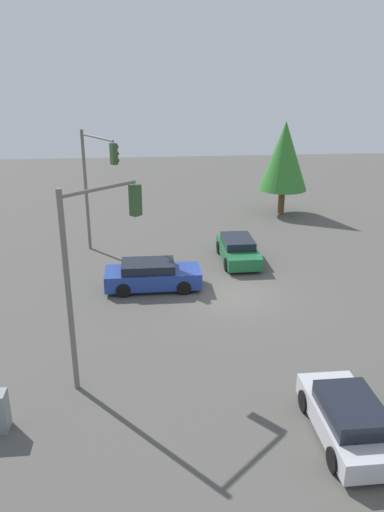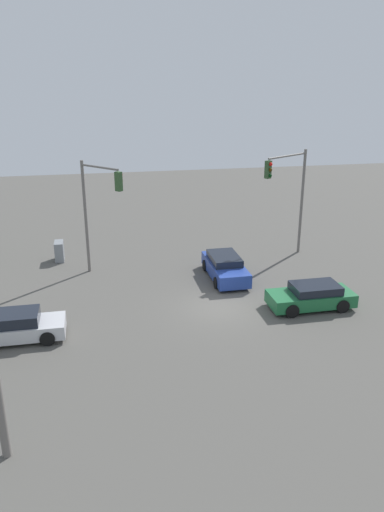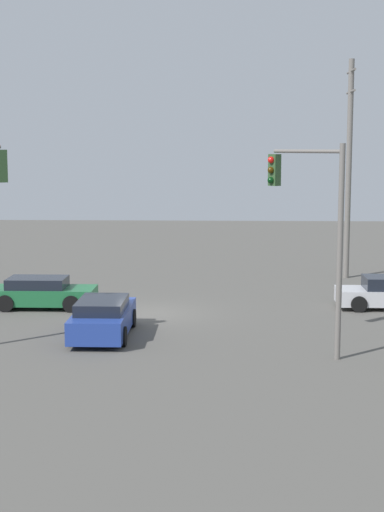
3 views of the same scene
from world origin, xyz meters
TOP-DOWN VIEW (x-y plane):
  - ground_plane at (0.00, 0.00)m, footprint 80.00×80.00m
  - sedan_green at (1.03, 4.51)m, footprint 1.93×4.33m
  - sedan_silver at (1.48, -9.79)m, footprint 1.86×4.01m
  - sedan_blue at (-3.78, 1.23)m, footprint 4.55×1.96m
  - traffic_signal_main at (-5.67, -5.83)m, footprint 2.45×2.24m
  - traffic_signal_cross at (-6.56, 6.12)m, footprint 2.18×3.43m
  - electrical_cabinet at (-8.80, -8.44)m, footprint 1.14×0.55m

SIDE VIEW (x-z plane):
  - ground_plane at x=0.00m, z-range 0.00..0.00m
  - electrical_cabinet at x=-8.80m, z-range 0.00..1.25m
  - sedan_green at x=1.03m, z-range -0.01..1.27m
  - sedan_silver at x=1.48m, z-range -0.02..1.31m
  - sedan_blue at x=-3.78m, z-range -0.01..1.36m
  - traffic_signal_main at x=-5.67m, z-range 1.17..7.91m
  - traffic_signal_cross at x=-6.56m, z-range 1.24..8.13m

